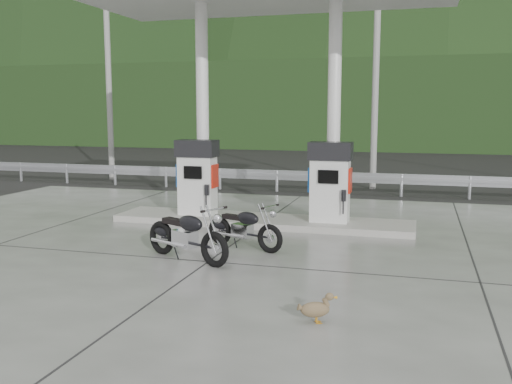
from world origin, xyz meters
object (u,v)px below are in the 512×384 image
(gas_pump_left, at_px, (197,177))
(gas_pump_right, at_px, (330,182))
(motorcycle_right, at_px, (187,236))
(motorcycle_left, at_px, (244,228))
(duck, at_px, (315,310))

(gas_pump_left, relative_size, gas_pump_right, 1.00)
(gas_pump_right, bearing_deg, motorcycle_right, -119.82)
(gas_pump_left, height_order, motorcycle_right, gas_pump_left)
(gas_pump_left, distance_m, motorcycle_left, 3.12)
(gas_pump_left, height_order, duck, gas_pump_left)
(gas_pump_left, xyz_separation_m, motorcycle_left, (1.91, -2.37, -0.66))
(motorcycle_left, height_order, duck, motorcycle_left)
(duck, bearing_deg, motorcycle_right, 117.93)
(gas_pump_left, xyz_separation_m, gas_pump_right, (3.20, 0.00, 0.00))
(motorcycle_right, relative_size, duck, 4.11)
(gas_pump_right, height_order, motorcycle_right, gas_pump_right)
(gas_pump_right, xyz_separation_m, duck, (0.73, -5.85, -0.89))
(motorcycle_right, bearing_deg, gas_pump_left, 133.50)
(motorcycle_left, distance_m, motorcycle_right, 1.33)
(gas_pump_left, relative_size, motorcycle_right, 0.96)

